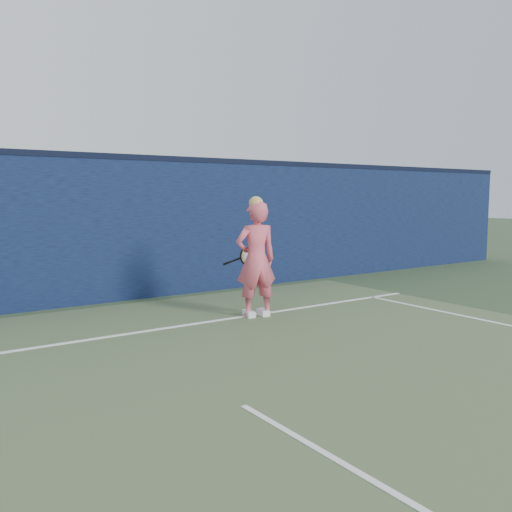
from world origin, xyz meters
TOP-DOWN VIEW (x-y plane):
  - ground at (0.00, 0.00)m, footprint 80.00×80.00m
  - backstop_wall at (0.00, 6.50)m, footprint 24.00×0.40m
  - wall_cap at (0.00, 6.50)m, footprint 24.00×0.42m
  - player at (2.16, 3.94)m, footprint 0.73×0.56m
  - racket at (2.25, 4.38)m, footprint 0.55×0.14m
  - court_lines at (0.00, -0.33)m, footprint 11.00×12.04m

SIDE VIEW (x-z plane):
  - ground at x=0.00m, z-range 0.00..0.00m
  - court_lines at x=0.00m, z-range 0.01..0.01m
  - racket at x=2.25m, z-range 0.74..1.04m
  - player at x=2.16m, z-range -0.03..1.83m
  - backstop_wall at x=0.00m, z-range 0.00..2.50m
  - wall_cap at x=0.00m, z-range 2.50..2.60m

